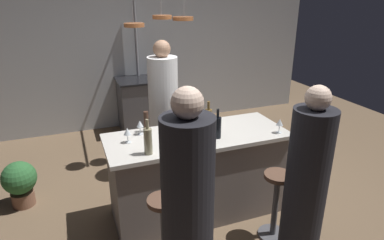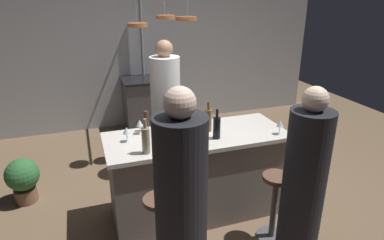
# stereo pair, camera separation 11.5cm
# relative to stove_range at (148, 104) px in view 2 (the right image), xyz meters

# --- Properties ---
(ground_plane) EXTENTS (9.00, 9.00, 0.00)m
(ground_plane) POSITION_rel_stove_range_xyz_m (0.00, -2.45, -0.45)
(ground_plane) COLOR brown
(back_wall) EXTENTS (6.40, 0.16, 2.60)m
(back_wall) POSITION_rel_stove_range_xyz_m (0.00, 0.40, 0.85)
(back_wall) COLOR #B2B7BC
(back_wall) RESTS_ON ground_plane
(kitchen_island) EXTENTS (1.80, 0.72, 0.90)m
(kitchen_island) POSITION_rel_stove_range_xyz_m (0.00, -2.45, 0.01)
(kitchen_island) COLOR slate
(kitchen_island) RESTS_ON ground_plane
(stove_range) EXTENTS (0.80, 0.64, 0.89)m
(stove_range) POSITION_rel_stove_range_xyz_m (0.00, 0.00, 0.00)
(stove_range) COLOR #47474C
(stove_range) RESTS_ON ground_plane
(chef) EXTENTS (0.36, 0.36, 1.70)m
(chef) POSITION_rel_stove_range_xyz_m (-0.07, -1.49, 0.34)
(chef) COLOR white
(chef) RESTS_ON ground_plane
(bar_stool_left) EXTENTS (0.28, 0.28, 0.68)m
(bar_stool_left) POSITION_rel_stove_range_xyz_m (-0.54, -3.07, -0.07)
(bar_stool_left) COLOR #4C4C51
(bar_stool_left) RESTS_ON ground_plane
(guest_left) EXTENTS (0.36, 0.36, 1.70)m
(guest_left) POSITION_rel_stove_range_xyz_m (-0.48, -3.46, 0.34)
(guest_left) COLOR black
(guest_left) RESTS_ON ground_plane
(bar_stool_right) EXTENTS (0.28, 0.28, 0.68)m
(bar_stool_right) POSITION_rel_stove_range_xyz_m (0.54, -3.07, -0.07)
(bar_stool_right) COLOR #4C4C51
(bar_stool_right) RESTS_ON ground_plane
(guest_right) EXTENTS (0.34, 0.34, 1.59)m
(guest_right) POSITION_rel_stove_range_xyz_m (0.55, -3.41, 0.29)
(guest_right) COLOR black
(guest_right) RESTS_ON ground_plane
(overhead_pot_rack) EXTENTS (0.91, 1.54, 2.17)m
(overhead_pot_rack) POSITION_rel_stove_range_xyz_m (0.03, -0.64, 1.25)
(overhead_pot_rack) COLOR gray
(overhead_pot_rack) RESTS_ON ground_plane
(potted_plant) EXTENTS (0.36, 0.36, 0.52)m
(potted_plant) POSITION_rel_stove_range_xyz_m (-1.75, -1.65, -0.15)
(potted_plant) COLOR brown
(potted_plant) RESTS_ON ground_plane
(pepper_mill) EXTENTS (0.05, 0.05, 0.21)m
(pepper_mill) POSITION_rel_stove_range_xyz_m (-0.45, -2.19, 0.56)
(pepper_mill) COLOR #382319
(pepper_mill) RESTS_ON kitchen_island
(wine_bottle_amber) EXTENTS (0.07, 0.07, 0.31)m
(wine_bottle_amber) POSITION_rel_stove_range_xyz_m (0.14, -2.40, 0.57)
(wine_bottle_amber) COLOR brown
(wine_bottle_amber) RESTS_ON kitchen_island
(wine_bottle_white) EXTENTS (0.07, 0.07, 0.32)m
(wine_bottle_white) POSITION_rel_stove_range_xyz_m (-0.55, -2.68, 0.58)
(wine_bottle_white) COLOR gray
(wine_bottle_white) RESTS_ON kitchen_island
(wine_bottle_rose) EXTENTS (0.07, 0.07, 0.33)m
(wine_bottle_rose) POSITION_rel_stove_range_xyz_m (-0.10, -2.62, 0.58)
(wine_bottle_rose) COLOR #B78C8E
(wine_bottle_rose) RESTS_ON kitchen_island
(wine_bottle_green) EXTENTS (0.07, 0.07, 0.31)m
(wine_bottle_green) POSITION_rel_stove_range_xyz_m (-0.02, -2.71, 0.57)
(wine_bottle_green) COLOR #193D23
(wine_bottle_green) RESTS_ON kitchen_island
(wine_bottle_dark) EXTENTS (0.07, 0.07, 0.29)m
(wine_bottle_dark) POSITION_rel_stove_range_xyz_m (0.15, -2.59, 0.56)
(wine_bottle_dark) COLOR black
(wine_bottle_dark) RESTS_ON kitchen_island
(wine_glass_by_chef) EXTENTS (0.07, 0.07, 0.15)m
(wine_glass_by_chef) POSITION_rel_stove_range_xyz_m (-0.52, -2.24, 0.56)
(wine_glass_by_chef) COLOR silver
(wine_glass_by_chef) RESTS_ON kitchen_island
(wine_glass_near_left_guest) EXTENTS (0.07, 0.07, 0.15)m
(wine_glass_near_left_guest) POSITION_rel_stove_range_xyz_m (0.78, -2.70, 0.56)
(wine_glass_near_left_guest) COLOR silver
(wine_glass_near_left_guest) RESTS_ON kitchen_island
(wine_glass_near_right_guest) EXTENTS (0.07, 0.07, 0.15)m
(wine_glass_near_right_guest) POSITION_rel_stove_range_xyz_m (-0.67, -2.39, 0.56)
(wine_glass_near_right_guest) COLOR silver
(wine_glass_near_right_guest) RESTS_ON kitchen_island
(mixing_bowl_blue) EXTENTS (0.16, 0.16, 0.08)m
(mixing_bowl_blue) POSITION_rel_stove_range_xyz_m (-0.29, -2.67, 0.49)
(mixing_bowl_blue) COLOR #334C6B
(mixing_bowl_blue) RESTS_ON kitchen_island
(mixing_bowl_ceramic) EXTENTS (0.19, 0.19, 0.06)m
(mixing_bowl_ceramic) POSITION_rel_stove_range_xyz_m (0.01, -2.43, 0.48)
(mixing_bowl_ceramic) COLOR silver
(mixing_bowl_ceramic) RESTS_ON kitchen_island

